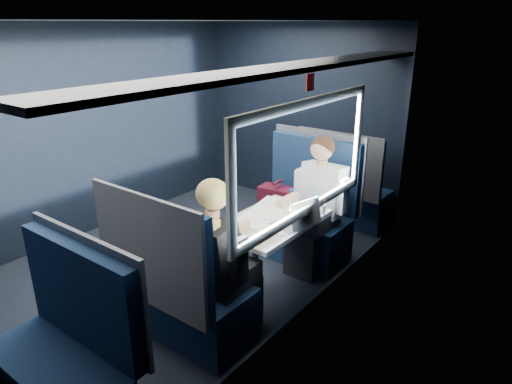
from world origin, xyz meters
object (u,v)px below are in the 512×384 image
Objects in this scene: seat_bay_near at (302,215)px; bottle_small at (315,203)px; man at (317,199)px; laptop at (299,219)px; seat_row_back at (67,360)px; table at (268,227)px; seat_row_front at (344,191)px; woman at (219,254)px; seat_bay_far at (180,291)px; cup at (321,209)px.

bottle_small is at bearing -49.75° from seat_bay_near.
man reaches higher than laptop.
table is at bearing 84.20° from seat_row_back.
seat_row_front and seat_row_back have the same top height.
woman is (0.26, -1.58, 0.30)m from seat_bay_near.
seat_bay_far is (0.01, -1.74, -0.01)m from seat_bay_near.
laptop is 0.34m from bottle_small.
seat_bay_near is at bearing 102.72° from table.
bottle_small is at bearing -73.63° from seat_row_front.
table is at bearing -129.43° from cup.
table is at bearing -95.52° from man.
table is at bearing -77.28° from seat_bay_near.
cup is (0.49, -0.51, 0.36)m from seat_bay_near.
man reaches higher than bottle_small.
seat_bay_far is 1.62m from man.
table is 0.48m from cup.
seat_bay_near is at bearing 90.44° from seat_bay_far.
laptop is 0.35m from cup.
cup is at bearing -45.71° from seat_bay_near.
seat_bay_far is at bearing -146.18° from woman.
seat_bay_far is 0.95× the size of man.
bottle_small reaches higher than cup.
seat_row_back is at bearing -90.00° from seat_bay_far.
woman reaches higher than cup.
table is 2.74× the size of laptop.
cup is (0.48, 1.24, 0.37)m from seat_bay_far.
seat_bay_far is 0.95× the size of woman.
seat_row_front is 0.88× the size of man.
seat_row_front is at bearing 106.37° from bottle_small.
man is at bearing 107.71° from laptop.
laptop is 1.88× the size of bottle_small.
bottle_small is (0.17, -0.35, 0.11)m from man.
woman reaches higher than seat_bay_far.
seat_bay_far reaches higher than seat_row_front.
seat_row_back is at bearing -95.80° from table.
laptop is at bearing -72.29° from man.
woman is 3.62× the size of laptop.
seat_bay_far reaches higher than laptop.
seat_bay_far is at bearing -90.00° from seat_row_front.
seat_row_back is at bearing -104.46° from laptop.
laptop is at bearing -82.68° from bottle_small.
seat_bay_near reaches higher than table.
seat_row_front is 5.97× the size of bottle_small.
table is 0.71m from woman.
seat_bay_far is 1.38m from cup.
woman is (0.25, 1.09, 0.32)m from seat_row_back.
man is (0.25, 1.57, 0.30)m from seat_bay_far.
woman is 14.88× the size of cup.
cup is at bearing 87.96° from laptop.
bottle_small is (0.24, 0.35, 0.16)m from table.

